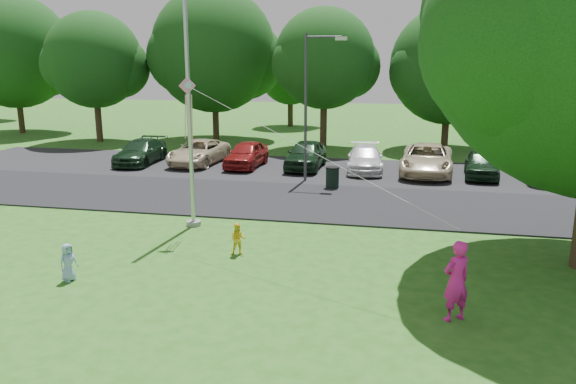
% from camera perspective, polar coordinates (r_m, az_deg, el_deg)
% --- Properties ---
extents(ground, '(120.00, 120.00, 0.00)m').
position_cam_1_polar(ground, '(14.24, -3.53, -9.98)').
color(ground, '#255E18').
rests_on(ground, ground).
extents(park_road, '(60.00, 6.00, 0.06)m').
position_cam_1_polar(park_road, '(22.58, 2.47, -0.97)').
color(park_road, black).
rests_on(park_road, ground).
extents(parking_strip, '(42.00, 7.00, 0.06)m').
position_cam_1_polar(parking_strip, '(28.85, 4.58, 2.18)').
color(parking_strip, black).
rests_on(parking_strip, ground).
extents(flagpole, '(0.50, 0.50, 10.00)m').
position_cam_1_polar(flagpole, '(18.99, -10.03, 8.76)').
color(flagpole, '#B7BABF').
rests_on(flagpole, ground).
extents(street_lamp, '(1.89, 0.27, 6.73)m').
position_cam_1_polar(street_lamp, '(25.73, 2.40, 9.86)').
color(street_lamp, '#3F3F44').
rests_on(street_lamp, ground).
extents(trash_can, '(0.62, 0.62, 0.98)m').
position_cam_1_polar(trash_can, '(24.84, 4.53, 1.44)').
color(trash_can, black).
rests_on(trash_can, ground).
extents(tree_row, '(64.35, 11.94, 10.88)m').
position_cam_1_polar(tree_row, '(36.86, 9.05, 13.40)').
color(tree_row, '#332316').
rests_on(tree_row, ground).
extents(horizon_trees, '(77.46, 7.20, 7.02)m').
position_cam_1_polar(horizon_trees, '(46.48, 12.72, 11.49)').
color(horizon_trees, '#332316').
rests_on(horizon_trees, ground).
extents(parked_cars, '(23.04, 5.42, 1.47)m').
position_cam_1_polar(parked_cars, '(28.61, 6.43, 3.51)').
color(parked_cars, black).
rests_on(parked_cars, ground).
extents(woman, '(0.80, 0.75, 1.84)m').
position_cam_1_polar(woman, '(12.92, 16.71, -8.65)').
color(woman, '#DC1D8F').
rests_on(woman, ground).
extents(child_yellow, '(0.54, 0.46, 0.96)m').
position_cam_1_polar(child_yellow, '(16.56, -5.08, -4.80)').
color(child_yellow, yellow).
rests_on(child_yellow, ground).
extents(child_blue, '(0.48, 0.58, 1.01)m').
position_cam_1_polar(child_blue, '(15.71, -21.44, -6.66)').
color(child_blue, '#8DA8D9').
rests_on(child_blue, ground).
extents(kite, '(8.20, 4.96, 3.00)m').
position_cam_1_polar(kite, '(17.69, -9.35, 8.81)').
color(kite, pink).
rests_on(kite, ground).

